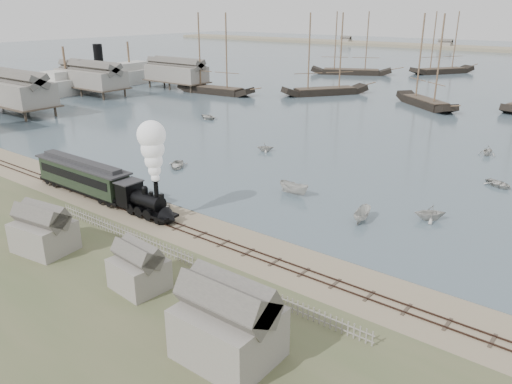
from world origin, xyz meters
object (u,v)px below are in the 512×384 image
Objects in this scene: passenger_coach at (83,175)px; beached_dinghy at (161,206)px; steamship at (99,66)px; locomotive at (150,177)px.

beached_dinghy is (10.96, 2.28, -1.95)m from passenger_coach.
steamship reaches higher than beached_dinghy.
locomotive is at bearing -135.68° from beached_dinghy.
locomotive is 96.69m from steamship.
locomotive is at bearing -128.95° from steamship.
beached_dinghy is (-1.26, 2.28, -4.27)m from locomotive.
locomotive reaches higher than passenger_coach.
locomotive reaches higher than beached_dinghy.
steamship is (-68.93, 52.55, 3.59)m from passenger_coach.
locomotive is 2.81× the size of beached_dinghy.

